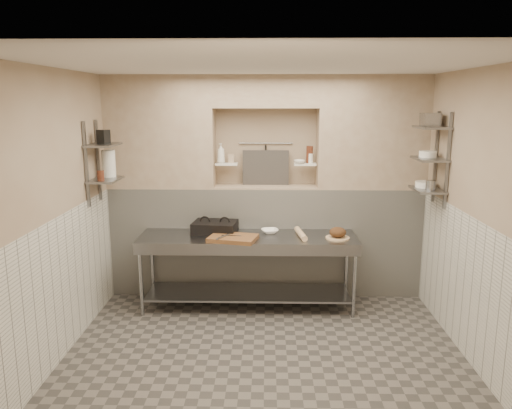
{
  "coord_description": "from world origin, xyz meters",
  "views": [
    {
      "loc": [
        0.02,
        -4.57,
        2.49
      ],
      "look_at": [
        -0.1,
        0.9,
        1.35
      ],
      "focal_mm": 35.0,
      "sensor_mm": 36.0,
      "label": 1
    }
  ],
  "objects_px": {
    "cutting_board": "(233,238)",
    "bottle_soap": "(221,153)",
    "prep_table": "(248,257)",
    "jug_left": "(109,164)",
    "panini_press": "(215,227)",
    "rolling_pin": "(301,234)",
    "bread_loaf": "(338,232)",
    "mixing_bowl": "(270,231)",
    "bowl_alcove": "(299,162)"
  },
  "relations": [
    {
      "from": "panini_press",
      "to": "rolling_pin",
      "type": "xyz_separation_m",
      "value": [
        1.04,
        -0.14,
        -0.04
      ]
    },
    {
      "from": "bread_loaf",
      "to": "prep_table",
      "type": "bearing_deg",
      "value": 176.5
    },
    {
      "from": "bread_loaf",
      "to": "panini_press",
      "type": "bearing_deg",
      "value": 171.72
    },
    {
      "from": "panini_press",
      "to": "mixing_bowl",
      "type": "bearing_deg",
      "value": 7.39
    },
    {
      "from": "prep_table",
      "to": "bottle_soap",
      "type": "xyz_separation_m",
      "value": [
        -0.36,
        0.53,
        1.2
      ]
    },
    {
      "from": "cutting_board",
      "to": "bottle_soap",
      "type": "relative_size",
      "value": 2.13
    },
    {
      "from": "bottle_soap",
      "to": "panini_press",
      "type": "bearing_deg",
      "value": -97.51
    },
    {
      "from": "prep_table",
      "to": "jug_left",
      "type": "distance_m",
      "value": 1.98
    },
    {
      "from": "panini_press",
      "to": "cutting_board",
      "type": "relative_size",
      "value": 1.05
    },
    {
      "from": "panini_press",
      "to": "cutting_board",
      "type": "bearing_deg",
      "value": -45.57
    },
    {
      "from": "bowl_alcove",
      "to": "jug_left",
      "type": "xyz_separation_m",
      "value": [
        -2.27,
        -0.51,
        0.03
      ]
    },
    {
      "from": "rolling_pin",
      "to": "bowl_alcove",
      "type": "relative_size",
      "value": 3.24
    },
    {
      "from": "bread_loaf",
      "to": "jug_left",
      "type": "relative_size",
      "value": 0.63
    },
    {
      "from": "jug_left",
      "to": "cutting_board",
      "type": "bearing_deg",
      "value": -7.35
    },
    {
      "from": "panini_press",
      "to": "rolling_pin",
      "type": "height_order",
      "value": "panini_press"
    },
    {
      "from": "panini_press",
      "to": "bread_loaf",
      "type": "height_order",
      "value": "panini_press"
    },
    {
      "from": "rolling_pin",
      "to": "mixing_bowl",
      "type": "bearing_deg",
      "value": 158.09
    },
    {
      "from": "cutting_board",
      "to": "mixing_bowl",
      "type": "relative_size",
      "value": 2.6
    },
    {
      "from": "rolling_pin",
      "to": "bread_loaf",
      "type": "bearing_deg",
      "value": -9.41
    },
    {
      "from": "bread_loaf",
      "to": "bottle_soap",
      "type": "relative_size",
      "value": 0.79
    },
    {
      "from": "prep_table",
      "to": "cutting_board",
      "type": "distance_m",
      "value": 0.37
    },
    {
      "from": "rolling_pin",
      "to": "bread_loaf",
      "type": "relative_size",
      "value": 2.33
    },
    {
      "from": "mixing_bowl",
      "to": "bottle_soap",
      "type": "bearing_deg",
      "value": 148.82
    },
    {
      "from": "prep_table",
      "to": "jug_left",
      "type": "relative_size",
      "value": 8.3
    },
    {
      "from": "panini_press",
      "to": "bottle_soap",
      "type": "relative_size",
      "value": 2.23
    },
    {
      "from": "panini_press",
      "to": "prep_table",
      "type": "bearing_deg",
      "value": -13.13
    },
    {
      "from": "panini_press",
      "to": "bottle_soap",
      "type": "height_order",
      "value": "bottle_soap"
    },
    {
      "from": "bottle_soap",
      "to": "bowl_alcove",
      "type": "xyz_separation_m",
      "value": [
        0.99,
        -0.0,
        -0.1
      ]
    },
    {
      "from": "mixing_bowl",
      "to": "bottle_soap",
      "type": "xyz_separation_m",
      "value": [
        -0.62,
        0.38,
        0.91
      ]
    },
    {
      "from": "bottle_soap",
      "to": "cutting_board",
      "type": "bearing_deg",
      "value": -74.59
    },
    {
      "from": "rolling_pin",
      "to": "prep_table",
      "type": "bearing_deg",
      "value": -179.45
    },
    {
      "from": "rolling_pin",
      "to": "bottle_soap",
      "type": "distance_m",
      "value": 1.44
    },
    {
      "from": "prep_table",
      "to": "bowl_alcove",
      "type": "height_order",
      "value": "bowl_alcove"
    },
    {
      "from": "cutting_board",
      "to": "mixing_bowl",
      "type": "bearing_deg",
      "value": 36.82
    },
    {
      "from": "panini_press",
      "to": "mixing_bowl",
      "type": "xyz_separation_m",
      "value": [
        0.67,
        0.01,
        -0.05
      ]
    },
    {
      "from": "panini_press",
      "to": "bottle_soap",
      "type": "distance_m",
      "value": 0.95
    },
    {
      "from": "bread_loaf",
      "to": "bottle_soap",
      "type": "height_order",
      "value": "bottle_soap"
    },
    {
      "from": "cutting_board",
      "to": "mixing_bowl",
      "type": "height_order",
      "value": "mixing_bowl"
    },
    {
      "from": "rolling_pin",
      "to": "bottle_soap",
      "type": "height_order",
      "value": "bottle_soap"
    },
    {
      "from": "cutting_board",
      "to": "bottle_soap",
      "type": "bearing_deg",
      "value": 105.41
    },
    {
      "from": "bowl_alcove",
      "to": "mixing_bowl",
      "type": "bearing_deg",
      "value": -134.61
    },
    {
      "from": "panini_press",
      "to": "jug_left",
      "type": "bearing_deg",
      "value": -167.16
    },
    {
      "from": "rolling_pin",
      "to": "jug_left",
      "type": "xyz_separation_m",
      "value": [
        -2.26,
        0.02,
        0.83
      ]
    },
    {
      "from": "panini_press",
      "to": "jug_left",
      "type": "distance_m",
      "value": 1.47
    },
    {
      "from": "bread_loaf",
      "to": "bowl_alcove",
      "type": "distance_m",
      "value": 1.05
    },
    {
      "from": "panini_press",
      "to": "bowl_alcove",
      "type": "xyz_separation_m",
      "value": [
        1.04,
        0.38,
        0.76
      ]
    },
    {
      "from": "mixing_bowl",
      "to": "rolling_pin",
      "type": "xyz_separation_m",
      "value": [
        0.37,
        -0.15,
        0.01
      ]
    },
    {
      "from": "mixing_bowl",
      "to": "bowl_alcove",
      "type": "relative_size",
      "value": 1.45
    },
    {
      "from": "prep_table",
      "to": "jug_left",
      "type": "bearing_deg",
      "value": 179.22
    },
    {
      "from": "prep_table",
      "to": "cutting_board",
      "type": "height_order",
      "value": "cutting_board"
    }
  ]
}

